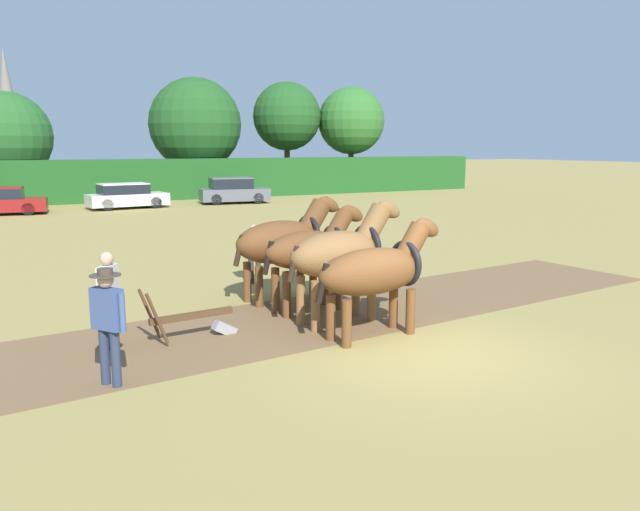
{
  "coord_description": "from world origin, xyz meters",
  "views": [
    {
      "loc": [
        -6.47,
        -8.22,
        3.52
      ],
      "look_at": [
        -0.09,
        3.96,
        1.1
      ],
      "focal_mm": 35.0,
      "sensor_mm": 36.0,
      "label": 1
    }
  ],
  "objects_px": {
    "draft_horse_lead_right": "(342,253)",
    "parked_car_center_left": "(126,196)",
    "draft_horse_trail_left": "(311,250)",
    "parked_car_center": "(233,191)",
    "draft_horse_lead_left": "(377,271)",
    "tree_center": "(195,124)",
    "plow": "(199,321)",
    "farmer_at_plow": "(109,292)",
    "farmer_onlooker_left": "(108,317)",
    "tree_center_left": "(6,136)",
    "church_spire": "(8,110)",
    "draft_horse_trail_right": "(284,241)",
    "farmer_beside_team": "(254,250)",
    "tree_center_right": "(287,117)",
    "tree_right": "(351,121)"
  },
  "relations": [
    {
      "from": "draft_horse_trail_right",
      "to": "parked_car_center_left",
      "type": "bearing_deg",
      "value": 82.09
    },
    {
      "from": "farmer_onlooker_left",
      "to": "draft_horse_trail_right",
      "type": "bearing_deg",
      "value": 4.75
    },
    {
      "from": "tree_right",
      "to": "farmer_onlooker_left",
      "type": "bearing_deg",
      "value": -125.31
    },
    {
      "from": "farmer_beside_team",
      "to": "parked_car_center_left",
      "type": "relative_size",
      "value": 0.34
    },
    {
      "from": "tree_center_right",
      "to": "farmer_at_plow",
      "type": "distance_m",
      "value": 38.61
    },
    {
      "from": "church_spire",
      "to": "parked_car_center_left",
      "type": "distance_m",
      "value": 41.26
    },
    {
      "from": "tree_right",
      "to": "parked_car_center_left",
      "type": "distance_m",
      "value": 20.58
    },
    {
      "from": "draft_horse_lead_left",
      "to": "draft_horse_lead_right",
      "type": "distance_m",
      "value": 1.14
    },
    {
      "from": "church_spire",
      "to": "farmer_onlooker_left",
      "type": "xyz_separation_m",
      "value": [
        -0.76,
        -67.74,
        -6.32
      ]
    },
    {
      "from": "tree_center",
      "to": "draft_horse_trail_right",
      "type": "distance_m",
      "value": 32.83
    },
    {
      "from": "draft_horse_trail_left",
      "to": "parked_car_center",
      "type": "relative_size",
      "value": 0.6
    },
    {
      "from": "draft_horse_trail_left",
      "to": "parked_car_center",
      "type": "distance_m",
      "value": 26.07
    },
    {
      "from": "plow",
      "to": "farmer_beside_team",
      "type": "relative_size",
      "value": 1.18
    },
    {
      "from": "farmer_onlooker_left",
      "to": "parked_car_center_left",
      "type": "bearing_deg",
      "value": 44.75
    },
    {
      "from": "plow",
      "to": "parked_car_center",
      "type": "relative_size",
      "value": 0.41
    },
    {
      "from": "farmer_at_plow",
      "to": "farmer_beside_team",
      "type": "height_order",
      "value": "farmer_at_plow"
    },
    {
      "from": "parked_car_center_left",
      "to": "parked_car_center",
      "type": "bearing_deg",
      "value": -3.43
    },
    {
      "from": "draft_horse_lead_left",
      "to": "draft_horse_trail_left",
      "type": "distance_m",
      "value": 2.26
    },
    {
      "from": "draft_horse_lead_left",
      "to": "parked_car_center_left",
      "type": "bearing_deg",
      "value": 83.08
    },
    {
      "from": "draft_horse_lead_right",
      "to": "farmer_beside_team",
      "type": "xyz_separation_m",
      "value": [
        -0.23,
        4.13,
        -0.53
      ]
    },
    {
      "from": "farmer_at_plow",
      "to": "draft_horse_lead_right",
      "type": "bearing_deg",
      "value": 26.27
    },
    {
      "from": "draft_horse_lead_left",
      "to": "farmer_at_plow",
      "type": "distance_m",
      "value": 4.79
    },
    {
      "from": "tree_center_left",
      "to": "draft_horse_trail_right",
      "type": "distance_m",
      "value": 33.19
    },
    {
      "from": "church_spire",
      "to": "parked_car_center_left",
      "type": "relative_size",
      "value": 3.12
    },
    {
      "from": "tree_center",
      "to": "farmer_beside_team",
      "type": "relative_size",
      "value": 5.41
    },
    {
      "from": "draft_horse_lead_left",
      "to": "tree_center",
      "type": "bearing_deg",
      "value": 72.76
    },
    {
      "from": "parked_car_center_left",
      "to": "farmer_onlooker_left",
      "type": "bearing_deg",
      "value": -106.67
    },
    {
      "from": "draft_horse_lead_right",
      "to": "parked_car_center_left",
      "type": "height_order",
      "value": "draft_horse_lead_right"
    },
    {
      "from": "tree_center_left",
      "to": "tree_center",
      "type": "xyz_separation_m",
      "value": [
        12.24,
        -0.96,
        0.92
      ]
    },
    {
      "from": "draft_horse_lead_left",
      "to": "draft_horse_trail_left",
      "type": "height_order",
      "value": "draft_horse_trail_left"
    },
    {
      "from": "parked_car_center",
      "to": "tree_center_right",
      "type": "bearing_deg",
      "value": 55.02
    },
    {
      "from": "draft_horse_lead_right",
      "to": "draft_horse_trail_left",
      "type": "xyz_separation_m",
      "value": [
        -0.12,
        1.12,
        -0.09
      ]
    },
    {
      "from": "tree_center",
      "to": "farmer_beside_team",
      "type": "height_order",
      "value": "tree_center"
    },
    {
      "from": "draft_horse_lead_left",
      "to": "parked_car_center_left",
      "type": "xyz_separation_m",
      "value": [
        0.52,
        27.03,
        -0.55
      ]
    },
    {
      "from": "draft_horse_trail_right",
      "to": "farmer_onlooker_left",
      "type": "bearing_deg",
      "value": -146.91
    },
    {
      "from": "tree_center_left",
      "to": "tree_center",
      "type": "distance_m",
      "value": 12.31
    },
    {
      "from": "farmer_onlooker_left",
      "to": "draft_horse_lead_right",
      "type": "bearing_deg",
      "value": -17.9
    },
    {
      "from": "tree_center",
      "to": "draft_horse_lead_right",
      "type": "height_order",
      "value": "tree_center"
    },
    {
      "from": "draft_horse_trail_right",
      "to": "parked_car_center",
      "type": "bearing_deg",
      "value": 67.03
    },
    {
      "from": "church_spire",
      "to": "farmer_at_plow",
      "type": "distance_m",
      "value": 66.23
    },
    {
      "from": "draft_horse_lead_left",
      "to": "tree_right",
      "type": "bearing_deg",
      "value": 54.46
    },
    {
      "from": "tree_right",
      "to": "farmer_onlooker_left",
      "type": "relative_size",
      "value": 4.55
    },
    {
      "from": "church_spire",
      "to": "draft_horse_lead_left",
      "type": "distance_m",
      "value": 67.88
    },
    {
      "from": "parked_car_center",
      "to": "draft_horse_lead_right",
      "type": "bearing_deg",
      "value": -97.12
    },
    {
      "from": "tree_right",
      "to": "farmer_at_plow",
      "type": "relative_size",
      "value": 4.69
    },
    {
      "from": "tree_center",
      "to": "plow",
      "type": "height_order",
      "value": "tree_center"
    },
    {
      "from": "farmer_at_plow",
      "to": "parked_car_center",
      "type": "height_order",
      "value": "farmer_at_plow"
    },
    {
      "from": "tree_center_right",
      "to": "parked_car_center_left",
      "type": "xyz_separation_m",
      "value": [
        -13.72,
        -7.94,
        -5.03
      ]
    },
    {
      "from": "tree_center_left",
      "to": "tree_right",
      "type": "relative_size",
      "value": 0.86
    },
    {
      "from": "parked_car_center_left",
      "to": "parked_car_center",
      "type": "height_order",
      "value": "parked_car_center"
    }
  ]
}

